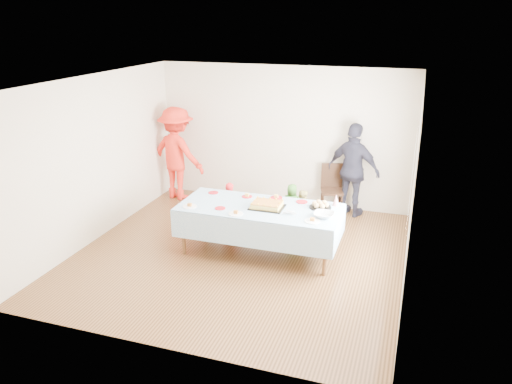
% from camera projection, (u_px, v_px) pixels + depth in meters
% --- Properties ---
extents(ground, '(5.00, 5.00, 0.00)m').
position_uv_depth(ground, '(240.00, 254.00, 7.91)').
color(ground, '#442913').
rests_on(ground, ground).
extents(room_walls, '(5.04, 5.04, 2.72)m').
position_uv_depth(room_walls, '(242.00, 146.00, 7.30)').
color(room_walls, beige).
rests_on(room_walls, ground).
extents(party_table, '(2.50, 1.10, 0.78)m').
position_uv_depth(party_table, '(260.00, 210.00, 7.73)').
color(party_table, brown).
rests_on(party_table, ground).
extents(birthday_cake, '(0.51, 0.40, 0.09)m').
position_uv_depth(birthday_cake, '(267.00, 205.00, 7.66)').
color(birthday_cake, black).
rests_on(birthday_cake, party_table).
extents(rolls_tray, '(0.34, 0.34, 0.10)m').
position_uv_depth(rolls_tray, '(320.00, 205.00, 7.65)').
color(rolls_tray, black).
rests_on(rolls_tray, party_table).
extents(punch_bowl, '(0.30, 0.30, 0.07)m').
position_uv_depth(punch_bowl, '(324.00, 215.00, 7.29)').
color(punch_bowl, silver).
rests_on(punch_bowl, party_table).
extents(party_hat, '(0.11, 0.11, 0.18)m').
position_uv_depth(party_hat, '(336.00, 200.00, 7.73)').
color(party_hat, silver).
rests_on(party_hat, party_table).
extents(fork_pile, '(0.24, 0.18, 0.07)m').
position_uv_depth(fork_pile, '(289.00, 213.00, 7.38)').
color(fork_pile, white).
rests_on(fork_pile, party_table).
extents(plate_red_far_a, '(0.17, 0.17, 0.01)m').
position_uv_depth(plate_red_far_a, '(213.00, 193.00, 8.30)').
color(plate_red_far_a, red).
rests_on(plate_red_far_a, party_table).
extents(plate_red_far_b, '(0.17, 0.17, 0.01)m').
position_uv_depth(plate_red_far_b, '(247.00, 197.00, 8.12)').
color(plate_red_far_b, red).
rests_on(plate_red_far_b, party_table).
extents(plate_red_far_c, '(0.20, 0.20, 0.01)m').
position_uv_depth(plate_red_far_c, '(276.00, 198.00, 8.07)').
color(plate_red_far_c, red).
rests_on(plate_red_far_c, party_table).
extents(plate_red_far_d, '(0.18, 0.18, 0.01)m').
position_uv_depth(plate_red_far_d, '(302.00, 202.00, 7.89)').
color(plate_red_far_d, red).
rests_on(plate_red_far_d, party_table).
extents(plate_red_near, '(0.16, 0.16, 0.01)m').
position_uv_depth(plate_red_near, '(220.00, 208.00, 7.63)').
color(plate_red_near, red).
rests_on(plate_red_near, party_table).
extents(plate_white_left, '(0.22, 0.22, 0.01)m').
position_uv_depth(plate_white_left, '(190.00, 206.00, 7.70)').
color(plate_white_left, white).
rests_on(plate_white_left, party_table).
extents(plate_white_mid, '(0.22, 0.22, 0.01)m').
position_uv_depth(plate_white_mid, '(236.00, 214.00, 7.42)').
color(plate_white_mid, white).
rests_on(plate_white_mid, party_table).
extents(plate_white_right, '(0.23, 0.23, 0.01)m').
position_uv_depth(plate_white_right, '(312.00, 221.00, 7.16)').
color(plate_white_right, white).
rests_on(plate_white_right, party_table).
extents(dining_chair, '(0.49, 0.49, 0.93)m').
position_uv_depth(dining_chair, '(332.00, 185.00, 9.47)').
color(dining_chair, black).
rests_on(dining_chair, ground).
extents(toddler_left, '(0.31, 0.20, 0.84)m').
position_uv_depth(toddler_left, '(230.00, 205.00, 8.76)').
color(toddler_left, red).
rests_on(toddler_left, ground).
extents(toddler_mid, '(0.38, 0.26, 0.75)m').
position_uv_depth(toddler_mid, '(292.00, 204.00, 8.93)').
color(toddler_mid, '#357025').
rests_on(toddler_mid, ground).
extents(toddler_right, '(0.41, 0.33, 0.78)m').
position_uv_depth(toddler_right, '(302.00, 211.00, 8.58)').
color(toddler_right, tan).
rests_on(toddler_right, ground).
extents(adult_left, '(1.34, 0.96, 1.88)m').
position_uv_depth(adult_left, '(177.00, 154.00, 10.04)').
color(adult_left, red).
rests_on(adult_left, ground).
extents(adult_right, '(1.11, 0.76, 1.76)m').
position_uv_depth(adult_right, '(353.00, 170.00, 9.16)').
color(adult_right, '#282837').
rests_on(adult_right, ground).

